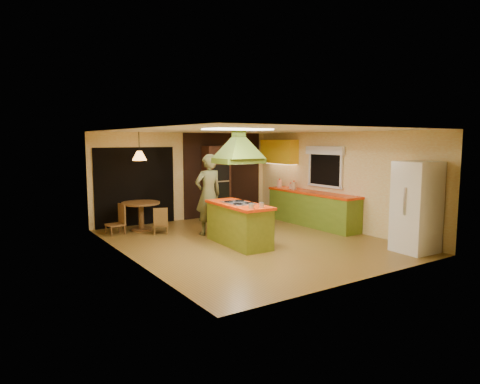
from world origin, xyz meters
TOP-DOWN VIEW (x-y plane):
  - ground at (0.00, 0.00)m, footprint 6.50×6.50m
  - room_walls at (0.00, 0.00)m, footprint 5.50×6.50m
  - ceiling_plane at (0.00, 0.00)m, footprint 6.50×6.50m
  - brick_panel at (1.25, 3.23)m, footprint 2.64×0.03m
  - nook_opening at (-1.50, 3.23)m, footprint 2.20×0.03m
  - right_counter at (2.45, 0.60)m, footprint 0.62×3.05m
  - upper_cabinets at (2.57, 2.20)m, footprint 0.34×1.40m
  - window_right at (2.70, 0.40)m, footprint 0.12×1.35m
  - fluor_panel at (-1.10, -1.20)m, footprint 1.20×0.60m
  - kitchen_island at (-0.37, -0.11)m, footprint 0.82×1.86m
  - range_hood at (-0.37, -0.11)m, footprint 0.98×0.71m
  - man at (-0.42, 1.16)m, footprint 0.72×0.48m
  - refrigerator at (2.34, -2.61)m, footprint 0.80×0.76m
  - wall_oven at (0.83, 2.95)m, footprint 0.74×0.64m
  - dining_table at (-1.62, 2.54)m, footprint 0.96×0.96m
  - chair_left at (-2.32, 2.44)m, footprint 0.43×0.43m
  - chair_near at (-1.37, 1.89)m, footprint 0.46×0.46m
  - pendant_lamp at (-1.62, 2.54)m, footprint 0.43×0.43m
  - canister_large at (2.40, 1.94)m, footprint 0.19×0.19m
  - canister_medium at (2.40, 1.30)m, footprint 0.17×0.17m
  - canister_small at (2.40, 1.42)m, footprint 0.14×0.14m

SIDE VIEW (x-z plane):
  - ground at x=0.00m, z-range 0.00..0.00m
  - chair_near at x=-1.37m, z-range 0.00..0.66m
  - chair_left at x=-2.32m, z-range 0.00..0.73m
  - right_counter at x=2.45m, z-range 0.00..0.92m
  - kitchen_island at x=-0.37m, z-range 0.00..0.93m
  - dining_table at x=-1.62m, z-range 0.14..0.87m
  - refrigerator at x=2.34m, z-range 0.00..1.86m
  - man at x=-0.42m, z-range 0.00..1.96m
  - canister_small at x=2.40m, z-range 0.92..1.06m
  - canister_medium at x=2.40m, z-range 0.92..1.12m
  - canister_large at x=2.40m, z-range 0.92..1.13m
  - nook_opening at x=-1.50m, z-range 0.00..2.10m
  - wall_oven at x=0.83m, z-range 0.00..2.13m
  - room_walls at x=0.00m, z-range -2.00..4.50m
  - brick_panel at x=1.25m, z-range 0.00..2.50m
  - window_right at x=2.70m, z-range 1.24..2.30m
  - pendant_lamp at x=-1.62m, z-range 1.78..2.02m
  - upper_cabinets at x=2.57m, z-range 1.60..2.30m
  - range_hood at x=-0.37m, z-range 1.86..2.65m
  - fluor_panel at x=-1.10m, z-range 2.47..2.50m
  - ceiling_plane at x=0.00m, z-range 2.50..2.50m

